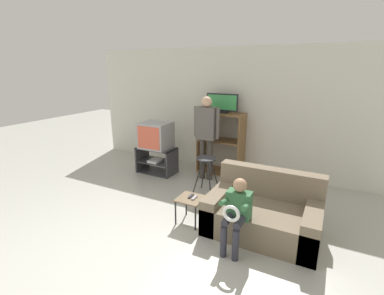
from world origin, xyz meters
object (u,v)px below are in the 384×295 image
at_px(couch, 263,213).
at_px(person_seated_child, 237,210).
at_px(remote_control_white, 194,198).
at_px(person_standing_adult, 206,130).
at_px(snack_table, 191,202).
at_px(television_flat, 222,104).
at_px(folding_stool, 207,165).
at_px(tv_stand, 157,160).
at_px(media_shelf, 221,143).
at_px(remote_control_black, 191,196).
at_px(television_main, 156,135).

height_order(couch, person_seated_child, person_seated_child).
xyz_separation_m(remote_control_white, person_standing_adult, (-0.55, 1.59, 0.62)).
height_order(snack_table, person_standing_adult, person_standing_adult).
height_order(television_flat, folding_stool, television_flat).
xyz_separation_m(tv_stand, person_standing_adult, (1.08, 0.16, 0.74)).
distance_m(media_shelf, remote_control_black, 2.10).
height_order(television_main, snack_table, television_main).
relative_size(television_main, remote_control_black, 4.24).
bearing_deg(tv_stand, television_main, 127.06).
distance_m(tv_stand, couch, 2.83).
bearing_deg(tv_stand, television_flat, 29.58).
bearing_deg(person_seated_child, remote_control_black, 157.80).
bearing_deg(person_standing_adult, media_shelf, 76.43).
xyz_separation_m(remote_control_black, person_standing_adult, (-0.48, 1.56, 0.62)).
distance_m(tv_stand, snack_table, 2.14).
bearing_deg(remote_control_black, folding_stool, 96.39).
bearing_deg(tv_stand, folding_stool, -19.33).
bearing_deg(couch, person_seated_child, -110.92).
height_order(television_flat, person_seated_child, television_flat).
xyz_separation_m(television_flat, person_standing_adult, (-0.11, -0.51, -0.46)).
bearing_deg(person_seated_child, person_standing_adult, 124.08).
relative_size(media_shelf, television_flat, 1.92).
distance_m(media_shelf, snack_table, 2.15).
bearing_deg(snack_table, television_flat, 100.28).
distance_m(television_main, television_flat, 1.52).
bearing_deg(media_shelf, couch, -53.08).
distance_m(television_main, remote_control_black, 2.16).
xyz_separation_m(television_main, snack_table, (1.59, -1.46, -0.49)).
distance_m(television_main, person_seated_child, 2.96).
bearing_deg(snack_table, person_seated_child, -20.02).
height_order(television_main, television_flat, television_flat).
bearing_deg(tv_stand, media_shelf, 28.45).
bearing_deg(television_main, tv_stand, -52.94).
bearing_deg(folding_stool, snack_table, -79.03).
bearing_deg(media_shelf, television_flat, 109.44).
relative_size(folding_stool, person_standing_adult, 0.42).
distance_m(television_main, couch, 2.90).
relative_size(television_flat, folding_stool, 0.97).
xyz_separation_m(snack_table, remote_control_black, (-0.02, 0.04, 0.07)).
bearing_deg(television_flat, folding_stool, -80.28).
relative_size(television_flat, snack_table, 1.75).
relative_size(tv_stand, snack_table, 2.10).
bearing_deg(remote_control_black, media_shelf, 95.82).
distance_m(television_main, folding_stool, 1.52).
bearing_deg(television_flat, tv_stand, -150.42).
bearing_deg(snack_table, folding_stool, 100.97).
distance_m(remote_control_white, couch, 0.98).
bearing_deg(remote_control_black, remote_control_white, -24.49).
distance_m(remote_control_white, person_standing_adult, 1.79).
relative_size(television_main, snack_table, 1.59).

